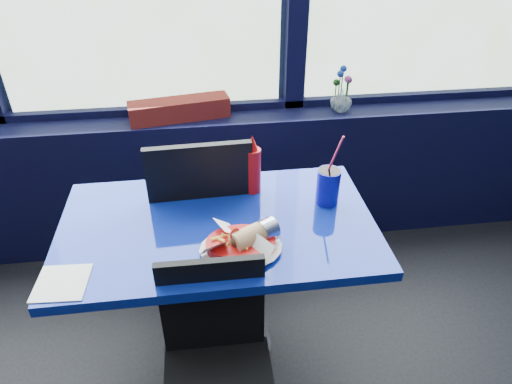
% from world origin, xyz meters
% --- Properties ---
extents(window_sill, '(5.00, 0.26, 0.80)m').
position_xyz_m(window_sill, '(0.00, 2.87, 0.40)').
color(window_sill, black).
rests_on(window_sill, ground).
extents(near_table, '(1.20, 0.70, 0.75)m').
position_xyz_m(near_table, '(0.30, 2.00, 0.57)').
color(near_table, black).
rests_on(near_table, ground).
extents(chair_near_front, '(0.38, 0.38, 0.83)m').
position_xyz_m(chair_near_front, '(0.26, 1.60, 0.48)').
color(chair_near_front, black).
rests_on(chair_near_front, ground).
extents(chair_near_back, '(0.46, 0.47, 0.99)m').
position_xyz_m(chair_near_back, '(0.25, 2.31, 0.57)').
color(chair_near_back, black).
rests_on(chair_near_back, ground).
extents(planter_box, '(0.53, 0.21, 0.10)m').
position_xyz_m(planter_box, '(0.16, 2.86, 0.85)').
color(planter_box, maroon).
rests_on(planter_box, window_sill).
extents(flower_vase, '(0.15, 0.15, 0.24)m').
position_xyz_m(flower_vase, '(1.02, 2.84, 0.87)').
color(flower_vase, silver).
rests_on(flower_vase, window_sill).
extents(food_basket, '(0.27, 0.26, 0.09)m').
position_xyz_m(food_basket, '(0.38, 1.83, 0.78)').
color(food_basket, '#B10D0B').
rests_on(food_basket, near_table).
extents(ketchup_bottle, '(0.07, 0.07, 0.26)m').
position_xyz_m(ketchup_bottle, '(0.46, 2.21, 0.86)').
color(ketchup_bottle, '#B10D0B').
rests_on(ketchup_bottle, near_table).
extents(soda_cup, '(0.09, 0.09, 0.31)m').
position_xyz_m(soda_cup, '(0.75, 2.08, 0.83)').
color(soda_cup, '#100D96').
rests_on(soda_cup, near_table).
extents(napkin, '(0.18, 0.18, 0.00)m').
position_xyz_m(napkin, '(-0.22, 1.75, 0.75)').
color(napkin, white).
rests_on(napkin, near_table).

